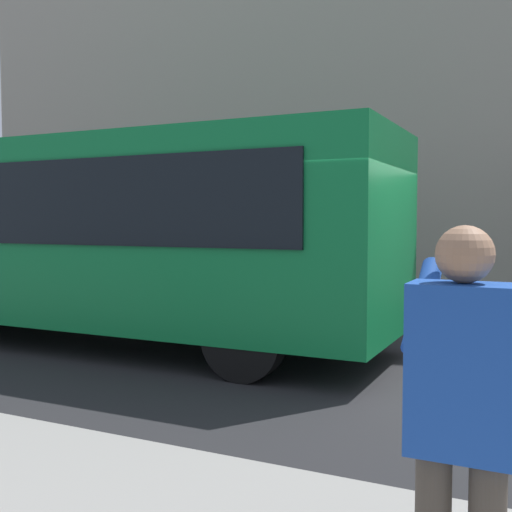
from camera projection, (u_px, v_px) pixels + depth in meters
ground_plane at (429, 378)px, 7.30m from camera, size 60.00×60.00×0.00m
building_facade_far at (492, 26)px, 13.05m from camera, size 28.00×1.55×12.00m
red_bus at (98, 232)px, 9.34m from camera, size 9.05×2.54×3.08m
pedestrian_photographer at (463, 410)px, 2.36m from camera, size 0.53×0.52×1.70m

